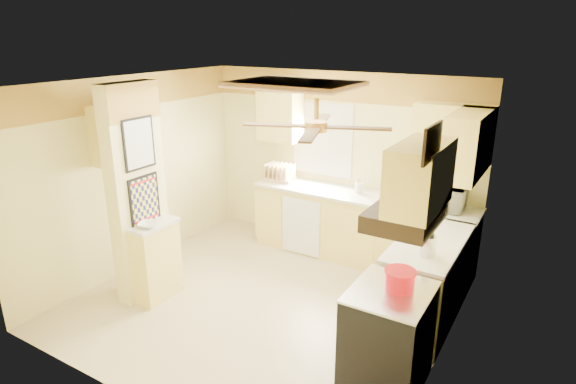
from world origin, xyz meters
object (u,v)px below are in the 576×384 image
Objects in this scene: stove at (388,336)px; microwave at (443,197)px; bowl at (148,225)px; kettle at (428,245)px; dutch_oven at (400,280)px.

stove is 1.73× the size of microwave.
microwave reaches higher than bowl.
kettle is (0.08, 0.78, 0.59)m from stove.
dutch_oven reaches higher than stove.
stove is 0.98m from kettle.
microwave is at bearing 98.63° from kettle.
dutch_oven is 0.73m from kettle.
kettle is at bearing 99.43° from microwave.
kettle is at bearing 87.47° from dutch_oven.
microwave is 2.41× the size of bowl.
bowl is 0.81× the size of dutch_oven.
kettle is (2.85, 0.89, 0.08)m from bowl.
stove is at bearing -131.30° from dutch_oven.
dutch_oven is (2.82, 0.16, 0.04)m from bowl.
bowl is 2.99m from kettle.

